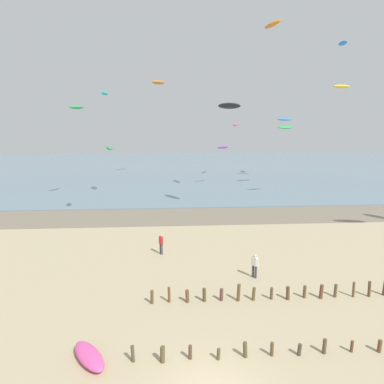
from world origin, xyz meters
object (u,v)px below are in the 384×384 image
object	(u,v)px
kite_aloft_9	(285,119)
kite_aloft_6	(109,148)
person_mid_beach	(161,243)
kite_aloft_13	(285,127)
person_nearest_camera	(255,265)
kite_aloft_4	(229,106)
kite_aloft_2	(158,82)
kite_aloft_0	(341,86)
kite_aloft_7	(223,147)
kite_aloft_3	(77,107)
kite_aloft_12	(343,43)
kite_aloft_11	(105,94)
kite_aloft_1	(272,24)
kite_aloft_10	(236,125)
grounded_kite	(89,356)

from	to	relation	value
kite_aloft_9	kite_aloft_6	bearing A→B (deg)	28.02
person_mid_beach	kite_aloft_13	distance (m)	33.43
person_nearest_camera	kite_aloft_4	distance (m)	20.20
kite_aloft_4	kite_aloft_9	world-z (taller)	kite_aloft_4
kite_aloft_2	kite_aloft_0	bearing A→B (deg)	-96.00
kite_aloft_7	kite_aloft_3	bearing A→B (deg)	177.26
kite_aloft_0	kite_aloft_12	bearing A→B (deg)	-132.22
person_nearest_camera	kite_aloft_12	bearing A→B (deg)	57.61
person_nearest_camera	kite_aloft_11	world-z (taller)	kite_aloft_11
kite_aloft_6	kite_aloft_11	world-z (taller)	kite_aloft_11
kite_aloft_1	kite_aloft_3	distance (m)	25.74
person_mid_beach	kite_aloft_6	world-z (taller)	kite_aloft_6
kite_aloft_0	kite_aloft_10	world-z (taller)	kite_aloft_0
kite_aloft_1	kite_aloft_6	distance (m)	26.42
kite_aloft_6	kite_aloft_13	size ratio (longest dim) A/B	0.99
person_mid_beach	kite_aloft_10	xyz separation A→B (m)	(12.69, 36.31, 8.74)
kite_aloft_2	kite_aloft_7	bearing A→B (deg)	-89.20
kite_aloft_4	kite_aloft_7	bearing A→B (deg)	-39.76
person_mid_beach	kite_aloft_1	bearing A→B (deg)	52.74
kite_aloft_7	kite_aloft_10	world-z (taller)	kite_aloft_10
kite_aloft_0	kite_aloft_3	world-z (taller)	kite_aloft_0
kite_aloft_0	kite_aloft_11	bearing A→B (deg)	-2.29
kite_aloft_4	person_mid_beach	bearing A→B (deg)	115.72
person_nearest_camera	kite_aloft_11	bearing A→B (deg)	133.20
kite_aloft_1	kite_aloft_3	bearing A→B (deg)	73.76
kite_aloft_1	kite_aloft_2	bearing A→B (deg)	22.80
kite_aloft_2	kite_aloft_12	size ratio (longest dim) A/B	1.09
kite_aloft_2	kite_aloft_4	distance (m)	26.05
kite_aloft_2	kite_aloft_4	world-z (taller)	kite_aloft_2
kite_aloft_0	kite_aloft_9	bearing A→B (deg)	-105.76
kite_aloft_1	kite_aloft_10	distance (m)	22.45
person_nearest_camera	kite_aloft_7	xyz separation A→B (m)	(2.75, 33.30, 5.34)
kite_aloft_11	kite_aloft_9	bearing A→B (deg)	120.45
kite_aloft_9	kite_aloft_7	bearing A→B (deg)	30.59
kite_aloft_11	kite_aloft_2	bearing A→B (deg)	157.36
person_nearest_camera	kite_aloft_9	size ratio (longest dim) A/B	0.67
kite_aloft_12	kite_aloft_13	size ratio (longest dim) A/B	1.11
grounded_kite	kite_aloft_7	world-z (taller)	kite_aloft_7
person_mid_beach	kite_aloft_10	world-z (taller)	kite_aloft_10
person_mid_beach	grounded_kite	distance (m)	12.94
person_nearest_camera	person_mid_beach	xyz separation A→B (m)	(-6.50, 4.68, 0.00)
kite_aloft_4	kite_aloft_13	distance (m)	18.41
person_mid_beach	kite_aloft_0	distance (m)	29.30
kite_aloft_1	kite_aloft_4	distance (m)	12.53
person_nearest_camera	kite_aloft_7	world-z (taller)	kite_aloft_7
person_mid_beach	grounded_kite	size ratio (longest dim) A/B	0.67
kite_aloft_0	kite_aloft_11	world-z (taller)	kite_aloft_0
person_nearest_camera	kite_aloft_0	xyz separation A→B (m)	(14.71, 19.69, 13.55)
kite_aloft_0	kite_aloft_13	xyz separation A→B (m)	(-2.66, 11.46, -5.01)
kite_aloft_0	kite_aloft_4	xyz separation A→B (m)	(-13.88, -2.90, -2.36)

